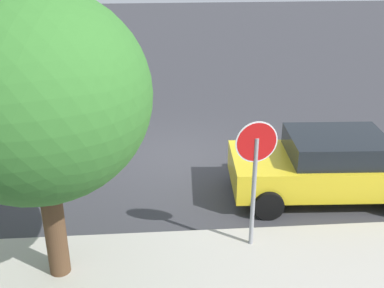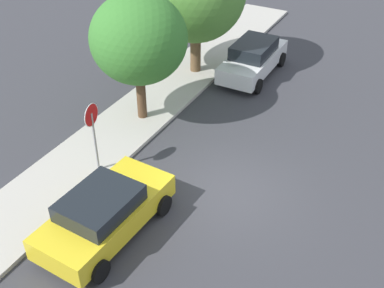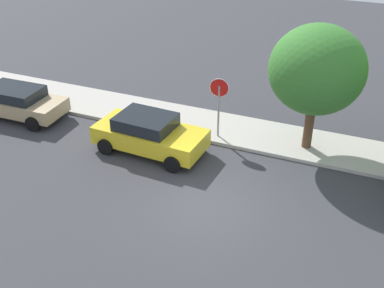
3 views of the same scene
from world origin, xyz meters
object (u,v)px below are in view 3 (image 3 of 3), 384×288
object	(u,v)px
stop_sign	(219,98)
parked_car_tan	(16,101)
parked_car_yellow	(149,133)
street_tree_near_corner	(317,70)

from	to	relation	value
stop_sign	parked_car_tan	bearing A→B (deg)	-170.19
parked_car_yellow	parked_car_tan	world-z (taller)	parked_car_yellow
stop_sign	parked_car_yellow	distance (m)	3.02
stop_sign	parked_car_yellow	xyz separation A→B (m)	(-2.10, -1.91, -1.04)
stop_sign	parked_car_tan	xyz separation A→B (m)	(-8.83, -1.53, -1.08)
parked_car_yellow	parked_car_tan	size ratio (longest dim) A/B	0.99
parked_car_tan	street_tree_near_corner	size ratio (longest dim) A/B	0.88
parked_car_yellow	parked_car_tan	distance (m)	6.74
parked_car_tan	street_tree_near_corner	world-z (taller)	street_tree_near_corner
stop_sign	parked_car_yellow	world-z (taller)	stop_sign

